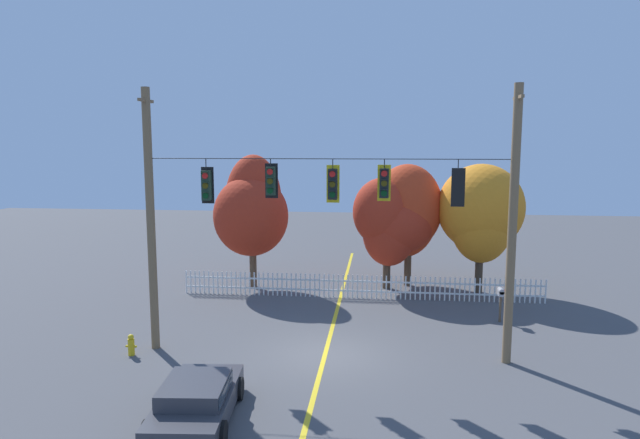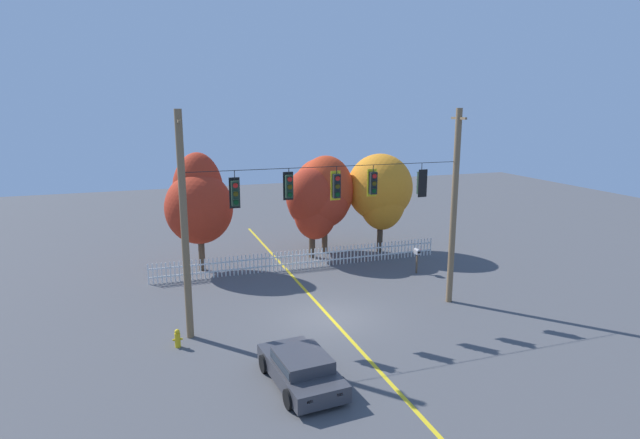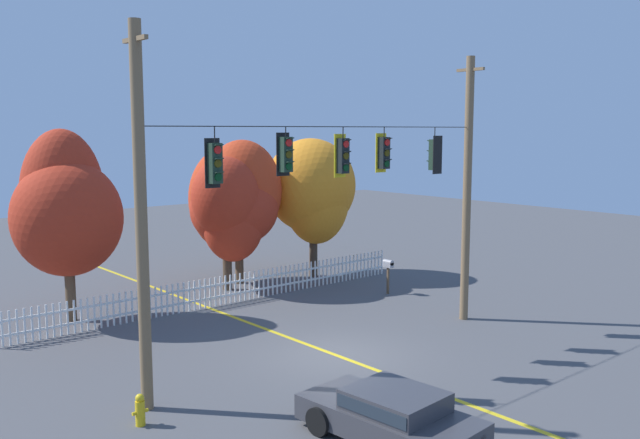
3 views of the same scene
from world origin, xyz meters
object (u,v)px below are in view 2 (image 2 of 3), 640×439
at_px(traffic_signal_northbound_secondary, 336,186).
at_px(traffic_signal_westbound_side, 421,183).
at_px(autumn_maple_near_fence, 199,203).
at_px(parked_car, 301,368).
at_px(roadside_mailbox, 417,253).
at_px(fire_hydrant, 178,338).
at_px(autumn_maple_far_west, 381,191).
at_px(autumn_oak_far_east, 322,193).
at_px(autumn_maple_mid, 315,203).
at_px(traffic_signal_eastbound_side, 235,193).
at_px(traffic_signal_northbound_primary, 289,186).
at_px(traffic_signal_southbound_primary, 373,183).

xyz_separation_m(traffic_signal_northbound_secondary, traffic_signal_westbound_side, (4.04, -0.02, -0.06)).
distance_m(autumn_maple_near_fence, parked_car, 14.29).
bearing_deg(traffic_signal_westbound_side, roadside_mailbox, 60.70).
bearing_deg(traffic_signal_northbound_secondary, autumn_maple_near_fence, 118.69).
height_order(traffic_signal_northbound_secondary, traffic_signal_westbound_side, same).
bearing_deg(roadside_mailbox, fire_hydrant, -159.04).
height_order(autumn_maple_near_fence, fire_hydrant, autumn_maple_near_fence).
height_order(autumn_maple_near_fence, autumn_maple_far_west, autumn_maple_near_fence).
xyz_separation_m(autumn_oak_far_east, autumn_maple_far_west, (3.57, -0.91, 0.10)).
bearing_deg(autumn_maple_near_fence, traffic_signal_northbound_secondary, -61.31).
relative_size(autumn_maple_near_fence, autumn_maple_mid, 1.20).
bearing_deg(fire_hydrant, parked_car, -48.39).
height_order(traffic_signal_northbound_secondary, autumn_maple_far_west, traffic_signal_northbound_secondary).
relative_size(traffic_signal_eastbound_side, traffic_signal_northbound_primary, 1.15).
relative_size(traffic_signal_southbound_primary, autumn_maple_mid, 0.25).
xyz_separation_m(autumn_oak_far_east, fire_hydrant, (-9.68, -10.68, -3.49)).
bearing_deg(autumn_maple_far_west, autumn_maple_mid, 179.47).
height_order(autumn_maple_mid, autumn_maple_far_west, autumn_maple_far_west).
xyz_separation_m(autumn_maple_near_fence, parked_car, (1.70, -13.79, -3.31)).
xyz_separation_m(traffic_signal_northbound_primary, autumn_maple_mid, (4.16, 9.04, -2.57)).
distance_m(traffic_signal_southbound_primary, traffic_signal_westbound_side, 2.35).
xyz_separation_m(traffic_signal_westbound_side, autumn_maple_mid, (-1.96, 9.06, -2.42)).
bearing_deg(autumn_maple_far_west, fire_hydrant, -143.60).
bearing_deg(autumn_maple_far_west, roadside_mailbox, -88.89).
distance_m(traffic_signal_northbound_secondary, autumn_oak_far_east, 10.50).
bearing_deg(traffic_signal_westbound_side, autumn_maple_near_fence, 135.09).
height_order(traffic_signal_northbound_secondary, autumn_oak_far_east, traffic_signal_northbound_secondary).
height_order(fire_hydrant, roadside_mailbox, roadside_mailbox).
bearing_deg(traffic_signal_southbound_primary, traffic_signal_westbound_side, -0.48).
relative_size(fire_hydrant, roadside_mailbox, 0.53).
bearing_deg(traffic_signal_southbound_primary, roadside_mailbox, 42.12).
bearing_deg(roadside_mailbox, traffic_signal_northbound_primary, -153.11).
relative_size(traffic_signal_northbound_primary, autumn_maple_far_west, 0.21).
bearing_deg(traffic_signal_northbound_primary, fire_hydrant, -170.83).
height_order(traffic_signal_eastbound_side, fire_hydrant, traffic_signal_eastbound_side).
relative_size(traffic_signal_northbound_secondary, autumn_maple_mid, 0.26).
bearing_deg(traffic_signal_westbound_side, traffic_signal_northbound_secondary, 179.72).
distance_m(autumn_maple_near_fence, autumn_maple_far_west, 11.21).
bearing_deg(parked_car, autumn_maple_near_fence, 97.03).
bearing_deg(fire_hydrant, autumn_maple_far_west, 36.40).
xyz_separation_m(traffic_signal_northbound_primary, autumn_maple_near_fence, (-2.75, 8.81, -2.07)).
height_order(traffic_signal_westbound_side, parked_car, traffic_signal_westbound_side).
distance_m(traffic_signal_westbound_side, fire_hydrant, 12.21).
distance_m(traffic_signal_eastbound_side, parked_car, 7.30).
bearing_deg(autumn_oak_far_east, traffic_signal_northbound_secondary, -105.92).
xyz_separation_m(autumn_maple_mid, autumn_oak_far_east, (0.74, 0.87, 0.45)).
bearing_deg(traffic_signal_eastbound_side, traffic_signal_southbound_primary, -0.00).
bearing_deg(parked_car, traffic_signal_northbound_secondary, 57.98).
distance_m(autumn_maple_far_west, parked_car, 17.24).
bearing_deg(traffic_signal_northbound_primary, autumn_maple_near_fence, 107.31).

